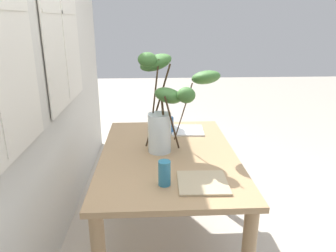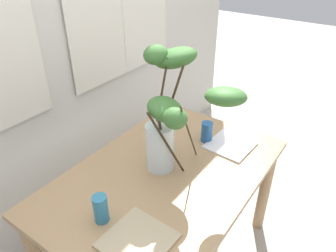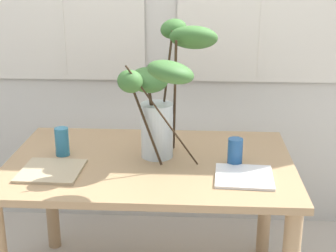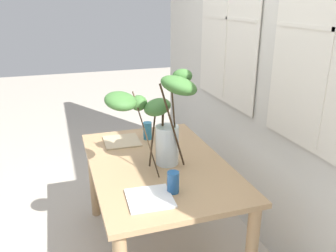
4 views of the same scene
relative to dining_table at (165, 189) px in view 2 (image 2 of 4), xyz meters
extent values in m
cube|color=beige|center=(0.00, 0.84, 0.72)|extent=(4.11, 0.12, 2.66)
cube|color=tan|center=(0.00, 0.00, 0.10)|extent=(1.35, 0.89, 0.03)
cylinder|color=tan|center=(0.61, -0.38, -0.26)|extent=(0.07, 0.07, 0.69)
cylinder|color=tan|center=(0.61, 0.38, -0.26)|extent=(0.07, 0.07, 0.69)
cylinder|color=silver|center=(0.03, 0.06, 0.25)|extent=(0.15, 0.15, 0.26)
cylinder|color=silver|center=(0.03, 0.06, 0.16)|extent=(0.14, 0.14, 0.08)
cylinder|color=#382819|center=(0.07, -0.10, 0.36)|extent=(0.32, 0.09, 0.48)
ellipsoid|color=#38662D|center=(0.11, -0.25, 0.60)|extent=(0.25, 0.24, 0.14)
cylinder|color=#382819|center=(0.07, 0.09, 0.42)|extent=(0.09, 0.09, 0.59)
ellipsoid|color=#38662D|center=(0.10, 0.13, 0.72)|extent=(0.19, 0.17, 0.12)
cylinder|color=#382819|center=(0.11, 0.06, 0.41)|extent=(0.03, 0.18, 0.56)
ellipsoid|color=#38662D|center=(0.20, 0.07, 0.69)|extent=(0.25, 0.26, 0.17)
cylinder|color=#382819|center=(-0.02, -0.03, 0.32)|extent=(0.18, 0.12, 0.40)
ellipsoid|color=#38662D|center=(-0.07, -0.11, 0.52)|extent=(0.17, 0.16, 0.13)
cylinder|color=#382819|center=(0.02, 0.03, 0.32)|extent=(0.08, 0.05, 0.38)
ellipsoid|color=#38662D|center=(0.00, 0.00, 0.51)|extent=(0.24, 0.25, 0.16)
cylinder|color=teal|center=(-0.43, 0.04, 0.18)|extent=(0.07, 0.07, 0.14)
cylinder|color=#235693|center=(0.40, -0.03, 0.18)|extent=(0.07, 0.07, 0.13)
cube|color=tan|center=(-0.43, -0.16, 0.12)|extent=(0.27, 0.27, 0.01)
cube|color=white|center=(0.43, -0.18, 0.12)|extent=(0.26, 0.26, 0.01)
camera|label=1|loc=(-1.95, 0.10, 0.96)|focal=34.03mm
camera|label=2|loc=(-1.09, -0.78, 1.23)|focal=34.33mm
camera|label=3|loc=(0.21, -2.19, 1.03)|focal=53.72mm
camera|label=4|loc=(2.04, -0.60, 1.15)|focal=37.26mm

